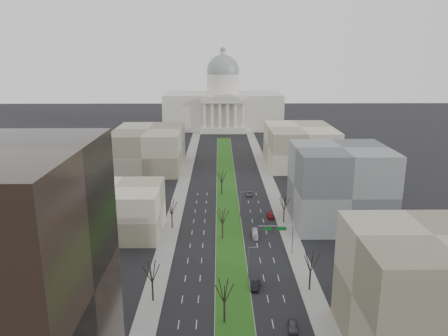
{
  "coord_description": "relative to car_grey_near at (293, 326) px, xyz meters",
  "views": [
    {
      "loc": [
        -2.98,
        -35.16,
        51.61
      ],
      "look_at": [
        -1.28,
        107.09,
        13.71
      ],
      "focal_mm": 35.0,
      "sensor_mm": 36.0,
      "label": 1
    }
  ],
  "objects": [
    {
      "name": "building_tan_right",
      "position": [
        21.95,
        -5.66,
        10.26
      ],
      "size": [
        26.0,
        24.0,
        22.0
      ],
      "primitive_type": "cube",
      "color": "gray",
      "rests_on": "ground"
    },
    {
      "name": "sidewalk_right",
      "position": [
        6.45,
        57.34,
        -0.67
      ],
      "size": [
        5.0,
        330.0,
        0.15
      ],
      "primitive_type": "cube",
      "color": "gray",
      "rests_on": "ground"
    },
    {
      "name": "box_van",
      "position": [
        -3.67,
        43.69,
        0.16
      ],
      "size": [
        1.74,
        6.5,
        1.8
      ],
      "primitive_type": "imported",
      "rotation": [
        0.0,
        0.0,
        -0.04
      ],
      "color": "white",
      "rests_on": "ground"
    },
    {
      "name": "building_far_right",
      "position": [
        23.95,
        127.34,
        8.26
      ],
      "size": [
        30.0,
        40.0,
        18.0
      ],
      "primitive_type": "cube",
      "color": "gray",
      "rests_on": "ground"
    },
    {
      "name": "tree_left_mid",
      "position": [
        -28.25,
        10.34,
        6.26
      ],
      "size": [
        5.4,
        5.4,
        9.72
      ],
      "color": "black",
      "rests_on": "ground"
    },
    {
      "name": "streetlamp_median_c",
      "position": [
        -7.29,
        57.34,
        4.07
      ],
      "size": [
        1.9,
        0.2,
        9.16
      ],
      "color": "gray",
      "rests_on": "ground"
    },
    {
      "name": "capitol",
      "position": [
        -11.05,
        231.92,
        15.56
      ],
      "size": [
        80.0,
        46.0,
        55.0
      ],
      "color": "beige",
      "rests_on": "ground"
    },
    {
      "name": "median",
      "position": [
        -11.05,
        81.32,
        -0.64
      ],
      "size": [
        8.0,
        222.03,
        0.2
      ],
      "color": "#999993",
      "rests_on": "ground"
    },
    {
      "name": "car_grey_far",
      "position": [
        -2.83,
        81.19,
        -0.08
      ],
      "size": [
        2.36,
        4.83,
        1.32
      ],
      "primitive_type": "imported",
      "rotation": [
        0.0,
        0.0,
        -0.04
      ],
      "color": "#575A60",
      "rests_on": "ground"
    },
    {
      "name": "ground",
      "position": [
        -11.05,
        82.34,
        -0.74
      ],
      "size": [
        600.0,
        600.0,
        0.0
      ],
      "primitive_type": "plane",
      "color": "black",
      "rests_on": "ground"
    },
    {
      "name": "car_grey_near",
      "position": [
        0.0,
        0.0,
        0.0
      ],
      "size": [
        2.19,
        4.51,
        1.48
      ],
      "primitive_type": "imported",
      "rotation": [
        0.0,
        0.0,
        -0.1
      ],
      "color": "#424348",
      "rests_on": "ground"
    },
    {
      "name": "building_beige_left",
      "position": [
        -44.05,
        47.34,
        6.26
      ],
      "size": [
        26.0,
        22.0,
        14.0
      ],
      "primitive_type": "cube",
      "color": "gray",
      "rests_on": "ground"
    },
    {
      "name": "building_far_left",
      "position": [
        -46.05,
        122.34,
        8.26
      ],
      "size": [
        30.0,
        40.0,
        18.0
      ],
      "primitive_type": "cube",
      "color": "gray",
      "rests_on": "ground"
    },
    {
      "name": "tree_right_mid",
      "position": [
        6.15,
        14.34,
        6.41
      ],
      "size": [
        5.52,
        5.52,
        9.94
      ],
      "color": "black",
      "rests_on": "ground"
    },
    {
      "name": "tree_median_a",
      "position": [
        -13.05,
        2.34,
        6.26
      ],
      "size": [
        5.4,
        5.4,
        9.72
      ],
      "color": "black",
      "rests_on": "ground"
    },
    {
      "name": "sidewalk_left",
      "position": [
        -28.55,
        57.34,
        -0.67
      ],
      "size": [
        5.0,
        330.0,
        0.15
      ],
      "primitive_type": "cube",
      "color": "gray",
      "rests_on": "ground"
    },
    {
      "name": "car_red",
      "position": [
        2.45,
        58.65,
        -0.04
      ],
      "size": [
        2.04,
        4.85,
        1.4
      ],
      "primitive_type": "imported",
      "rotation": [
        0.0,
        0.0,
        0.02
      ],
      "color": "maroon",
      "rests_on": "ground"
    },
    {
      "name": "tree_median_b",
      "position": [
        -13.05,
        42.34,
        6.26
      ],
      "size": [
        5.4,
        5.4,
        9.72
      ],
      "color": "black",
      "rests_on": "ground"
    },
    {
      "name": "building_grey_right",
      "position": [
        22.95,
        54.34,
        11.26
      ],
      "size": [
        28.0,
        26.0,
        24.0
      ],
      "primitive_type": "cube",
      "color": "#595B5E",
      "rests_on": "ground"
    },
    {
      "name": "tree_left_far",
      "position": [
        -28.25,
        50.34,
        6.1
      ],
      "size": [
        5.28,
        5.28,
        9.5
      ],
      "color": "black",
      "rests_on": "ground"
    },
    {
      "name": "streetlamp_median_b",
      "position": [
        -7.29,
        17.34,
        4.07
      ],
      "size": [
        1.9,
        0.2,
        9.16
      ],
      "color": "gray",
      "rests_on": "ground"
    },
    {
      "name": "tree_median_c",
      "position": [
        -13.05,
        82.34,
        6.26
      ],
      "size": [
        5.4,
        5.4,
        9.72
      ],
      "color": "black",
      "rests_on": "ground"
    },
    {
      "name": "car_black",
      "position": [
        -5.85,
        15.51,
        0.09
      ],
      "size": [
        2.6,
        5.3,
        1.67
      ],
      "primitive_type": "imported",
      "rotation": [
        0.0,
        0.0,
        -0.17
      ],
      "color": "black",
      "rests_on": "ground"
    },
    {
      "name": "tree_right_far",
      "position": [
        6.15,
        54.34,
        5.79
      ],
      "size": [
        5.04,
        5.04,
        9.07
      ],
      "color": "black",
      "rests_on": "ground"
    },
    {
      "name": "mast_arm_signs",
      "position": [
        2.44,
        32.36,
        5.37
      ],
      "size": [
        9.12,
        0.24,
        8.09
      ],
      "color": "gray",
      "rests_on": "ground"
    }
  ]
}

